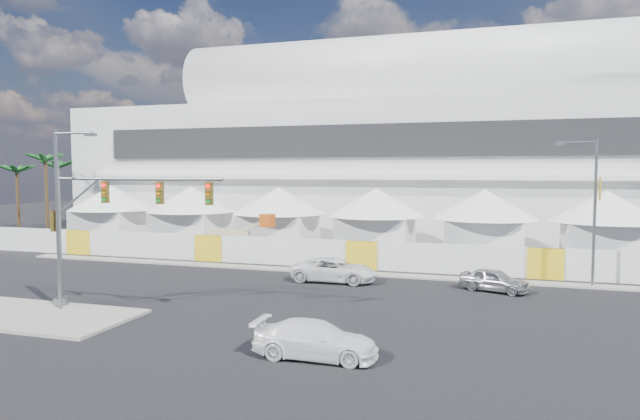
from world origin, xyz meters
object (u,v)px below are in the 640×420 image
(streetlight_curb, at_px, (591,202))
(boom_lift, at_px, (225,245))
(sedan_silver, at_px, (494,280))
(pickup_curb, at_px, (334,270))
(streetlight_median, at_px, (61,207))
(pickup_near, at_px, (316,340))
(lot_car_a, at_px, (490,256))
(traffic_mast, at_px, (92,226))

(streetlight_curb, bearing_deg, boom_lift, 170.49)
(sedan_silver, height_order, pickup_curb, pickup_curb)
(streetlight_median, distance_m, boom_lift, 19.10)
(pickup_near, xyz_separation_m, streetlight_median, (-13.84, 2.75, 4.50))
(sedan_silver, height_order, lot_car_a, sedan_silver)
(pickup_near, distance_m, boom_lift, 25.89)
(pickup_curb, relative_size, boom_lift, 0.74)
(traffic_mast, bearing_deg, streetlight_curb, 29.34)
(pickup_curb, bearing_deg, streetlight_median, 136.59)
(traffic_mast, bearing_deg, lot_car_a, 47.48)
(traffic_mast, xyz_separation_m, streetlight_curb, (24.17, 13.59, 0.89))
(streetlight_curb, height_order, boom_lift, streetlight_curb)
(pickup_near, distance_m, streetlight_curb, 21.01)
(lot_car_a, xyz_separation_m, streetlight_median, (-19.67, -20.76, 4.52))
(sedan_silver, relative_size, pickup_curb, 0.73)
(pickup_curb, distance_m, traffic_mast, 14.57)
(traffic_mast, height_order, streetlight_median, streetlight_median)
(streetlight_median, bearing_deg, pickup_near, -11.24)
(pickup_curb, height_order, boom_lift, boom_lift)
(sedan_silver, xyz_separation_m, streetlight_median, (-20.05, -11.33, 4.52))
(boom_lift, bearing_deg, pickup_curb, -23.56)
(pickup_curb, relative_size, streetlight_median, 0.61)
(lot_car_a, distance_m, traffic_mast, 27.51)
(pickup_curb, xyz_separation_m, streetlight_median, (-10.49, -11.35, 4.44))
(pickup_near, xyz_separation_m, boom_lift, (-14.61, 21.37, 0.28))
(streetlight_median, height_order, streetlight_curb, streetlight_median)
(pickup_curb, bearing_deg, pickup_near, -167.30)
(pickup_curb, distance_m, pickup_near, 14.49)
(pickup_curb, bearing_deg, sedan_silver, -90.80)
(streetlight_median, xyz_separation_m, streetlight_curb, (25.40, 14.23, -0.08))
(pickup_curb, distance_m, boom_lift, 13.40)
(pickup_near, distance_m, streetlight_median, 14.81)
(lot_car_a, xyz_separation_m, streetlight_curb, (5.73, -6.52, 4.44))
(pickup_near, relative_size, boom_lift, 0.65)
(traffic_mast, height_order, boom_lift, traffic_mast)
(pickup_curb, relative_size, traffic_mast, 0.56)
(sedan_silver, relative_size, pickup_near, 0.83)
(pickup_near, height_order, streetlight_median, streetlight_median)
(traffic_mast, xyz_separation_m, boom_lift, (-2.00, 17.97, -3.24))
(pickup_curb, xyz_separation_m, boom_lift, (-11.26, 7.27, 0.22))
(sedan_silver, xyz_separation_m, streetlight_curb, (5.35, 2.90, 4.44))
(pickup_curb, xyz_separation_m, lot_car_a, (9.18, 9.40, -0.09))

